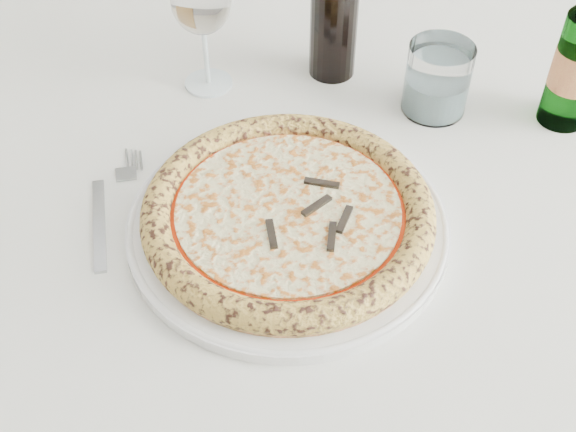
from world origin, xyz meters
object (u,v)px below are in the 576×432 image
(dining_table, at_px, (304,217))
(tumbler, at_px, (437,83))
(wine_glass, at_px, (201,4))
(chair_far, at_px, (364,10))
(plate, at_px, (288,223))
(pizza, at_px, (288,212))

(dining_table, height_order, tumbler, tumbler)
(wine_glass, xyz_separation_m, tumbler, (0.31, 0.01, -0.08))
(chair_far, height_order, tumbler, chair_far)
(dining_table, distance_m, tumbler, 0.24)
(plate, bearing_deg, dining_table, 90.00)
(pizza, height_order, tumbler, tumbler)
(dining_table, height_order, chair_far, chair_far)
(chair_far, bearing_deg, plate, -89.25)
(pizza, relative_size, tumbler, 3.42)
(tumbler, bearing_deg, dining_table, -133.18)
(chair_far, distance_m, wine_glass, 0.73)
(plate, height_order, tumbler, tumbler)
(pizza, xyz_separation_m, wine_glass, (-0.16, 0.25, 0.10))
(dining_table, distance_m, chair_far, 0.78)
(dining_table, bearing_deg, tumbler, 46.82)
(chair_far, relative_size, tumbler, 9.88)
(tumbler, bearing_deg, pizza, -119.62)
(plate, bearing_deg, tumbler, 60.38)
(wine_glass, bearing_deg, tumbler, 1.50)
(plate, bearing_deg, chair_far, 90.75)
(plate, distance_m, tumbler, 0.29)
(pizza, bearing_deg, tumbler, 60.38)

